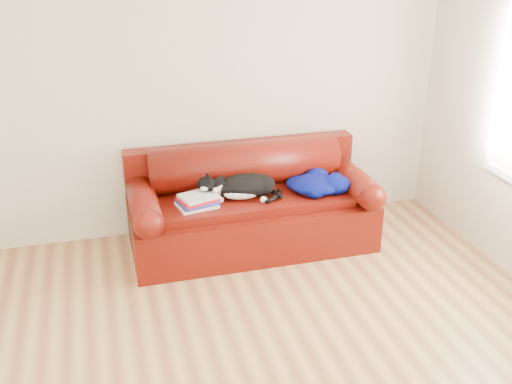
# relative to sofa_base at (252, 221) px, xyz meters

# --- Properties ---
(ground) EXTENTS (4.50, 4.50, 0.00)m
(ground) POSITION_rel_sofa_base_xyz_m (-0.33, -1.49, -0.24)
(ground) COLOR #8F5B39
(ground) RESTS_ON ground
(room_shell) EXTENTS (4.52, 4.02, 2.61)m
(room_shell) POSITION_rel_sofa_base_xyz_m (-0.21, -1.48, 1.43)
(room_shell) COLOR beige
(room_shell) RESTS_ON ground
(sofa_base) EXTENTS (2.10, 0.90, 0.50)m
(sofa_base) POSITION_rel_sofa_base_xyz_m (0.00, 0.00, 0.00)
(sofa_base) COLOR #3A0207
(sofa_base) RESTS_ON ground
(sofa_back) EXTENTS (2.10, 1.01, 0.88)m
(sofa_back) POSITION_rel_sofa_base_xyz_m (0.00, 0.24, 0.30)
(sofa_back) COLOR #3A0207
(sofa_back) RESTS_ON ground
(book_stack) EXTENTS (0.35, 0.30, 0.10)m
(book_stack) POSITION_rel_sofa_base_xyz_m (-0.50, -0.13, 0.31)
(book_stack) COLOR white
(book_stack) RESTS_ON sofa_base
(cat) EXTENTS (0.70, 0.36, 0.26)m
(cat) POSITION_rel_sofa_base_xyz_m (-0.08, -0.06, 0.36)
(cat) COLOR black
(cat) RESTS_ON sofa_base
(blanket) EXTENTS (0.54, 0.46, 0.17)m
(blanket) POSITION_rel_sofa_base_xyz_m (0.57, -0.09, 0.33)
(blanket) COLOR #02064F
(blanket) RESTS_ON sofa_base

